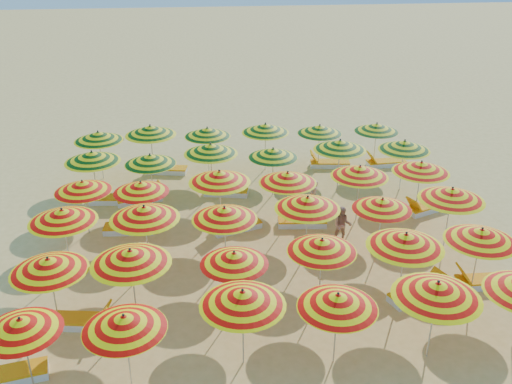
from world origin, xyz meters
TOP-DOWN VIEW (x-y plane):
  - ground at (0.00, 0.00)m, footprint 120.00×120.00m
  - umbrella_0 at (-5.96, -5.93)m, footprint 2.00×2.00m
  - umbrella_1 at (-3.68, -6.20)m, footprint 2.06×2.06m
  - umbrella_2 at (-1.03, -5.78)m, footprint 2.37×2.37m
  - umbrella_3 at (1.16, -5.99)m, footprint 2.06×2.06m
  - umbrella_4 at (3.50, -6.08)m, footprint 2.38×2.38m
  - umbrella_6 at (-5.79, -3.74)m, footprint 2.61×2.61m
  - umbrella_7 at (-3.73, -3.76)m, footprint 2.72×2.72m
  - umbrella_8 at (-1.06, -3.74)m, footprint 2.39×2.39m
  - umbrella_9 at (1.35, -3.49)m, footprint 2.33×2.33m
  - umbrella_10 at (3.57, -3.77)m, footprint 2.76×2.76m
  - umbrella_11 at (5.82, -3.59)m, footprint 2.11×2.11m
  - umbrella_12 at (-5.94, -1.09)m, footprint 2.39×2.39m
  - umbrella_13 at (-3.53, -1.30)m, footprint 2.67×2.67m
  - umbrella_14 at (-1.17, -1.42)m, footprint 2.65×2.65m
  - umbrella_15 at (1.41, -1.12)m, footprint 2.50×2.50m
  - umbrella_16 at (3.79, -1.16)m, footprint 2.44×2.44m
  - umbrella_17 at (6.05, -1.12)m, footprint 2.75×2.75m
  - umbrella_18 at (-5.73, 1.23)m, footprint 2.48×2.48m
  - umbrella_19 at (-3.81, 1.02)m, footprint 2.25×2.25m
  - umbrella_20 at (-1.18, 1.06)m, footprint 2.12×2.12m
  - umbrella_21 at (1.14, 0.97)m, footprint 2.64×2.64m
  - umbrella_22 at (3.71, 1.14)m, footprint 2.35×2.35m
  - umbrella_23 at (5.98, 1.26)m, footprint 2.13×2.13m
  - umbrella_24 at (-5.74, 3.54)m, footprint 2.30×2.30m
  - umbrella_25 at (-3.62, 3.35)m, footprint 2.10×2.10m
  - umbrella_26 at (-1.36, 3.81)m, footprint 2.56×2.56m
  - umbrella_27 at (1.00, 3.53)m, footprint 2.47×2.47m
  - umbrella_28 at (3.65, 3.70)m, footprint 2.56×2.56m
  - umbrella_29 at (6.16, 3.47)m, footprint 2.68×2.68m
  - umbrella_30 at (-5.84, 5.96)m, footprint 2.63×2.63m
  - umbrella_31 at (-3.74, 6.13)m, footprint 2.21×2.21m
  - umbrella_32 at (-1.40, 6.12)m, footprint 2.39×2.39m
  - umbrella_33 at (1.05, 6.14)m, footprint 2.49×2.49m
  - umbrella_34 at (3.37, 6.03)m, footprint 2.14×2.14m
  - umbrella_35 at (5.86, 6.03)m, footprint 1.94×1.94m
  - lounger_0 at (-6.56, -5.76)m, footprint 1.81×0.92m
  - lounger_1 at (-5.20, -3.88)m, footprint 1.81×0.86m
  - lounger_2 at (4.17, -3.71)m, footprint 1.83×1.15m
  - lounger_3 at (6.32, -3.35)m, footprint 1.75×0.63m
  - lounger_4 at (-4.31, 1.13)m, footprint 1.77×0.71m
  - lounger_5 at (-0.68, 0.86)m, footprint 1.83×1.12m
  - lounger_6 at (1.74, 0.92)m, footprint 1.78×0.75m
  - lounger_7 at (6.48, 1.49)m, footprint 1.82×1.19m
  - lounger_8 at (-5.24, 3.56)m, footprint 1.78×0.75m
  - lounger_9 at (-4.12, 3.50)m, footprint 1.82×1.03m
  - lounger_10 at (-0.86, 3.77)m, footprint 1.81×0.91m
  - lounger_11 at (-3.24, 6.24)m, footprint 1.81×0.89m
  - lounger_12 at (3.87, 6.12)m, footprint 1.79×0.80m
  - lounger_13 at (6.36, 5.91)m, footprint 1.76×0.68m
  - beachgoer_a at (2.21, 1.66)m, footprint 0.58×0.60m
  - beachgoer_b at (2.77, -0.40)m, footprint 0.74×0.64m

SIDE VIEW (x-z plane):
  - ground at x=0.00m, z-range 0.00..0.00m
  - lounger_0 at x=-6.56m, z-range -0.19..0.50m
  - lounger_1 at x=-5.20m, z-range -0.19..0.50m
  - lounger_2 at x=4.17m, z-range -0.19..0.50m
  - lounger_3 at x=6.32m, z-range -0.19..0.50m
  - lounger_4 at x=-4.31m, z-range -0.19..0.50m
  - lounger_5 at x=-0.68m, z-range -0.19..0.50m
  - lounger_6 at x=1.74m, z-range -0.19..0.50m
  - lounger_7 at x=6.48m, z-range -0.19..0.50m
  - lounger_8 at x=-5.24m, z-range -0.19..0.50m
  - lounger_9 at x=-4.12m, z-range -0.19..0.50m
  - lounger_10 at x=-0.86m, z-range -0.19..0.50m
  - lounger_11 at x=-3.24m, z-range -0.19..0.50m
  - lounger_12 at x=3.87m, z-range -0.19..0.50m
  - lounger_13 at x=6.36m, z-range -0.19..0.50m
  - beachgoer_b at x=2.77m, z-range 0.00..1.31m
  - beachgoer_a at x=2.21m, z-range 0.00..1.39m
  - umbrella_0 at x=-5.96m, z-range 0.73..2.65m
  - umbrella_8 at x=-1.06m, z-range 0.74..2.68m
  - umbrella_19 at x=-3.81m, z-range 0.75..2.72m
  - umbrella_16 at x=3.79m, z-range 0.76..2.76m
  - umbrella_35 at x=5.86m, z-range 0.76..2.76m
  - umbrella_1 at x=-3.68m, z-range 0.76..2.77m
  - umbrella_27 at x=1.00m, z-range 0.76..2.78m
  - umbrella_34 at x=3.37m, z-range 0.76..2.78m
  - umbrella_18 at x=-5.73m, z-range 0.77..2.78m
  - umbrella_3 at x=1.16m, z-range 0.77..2.81m
  - umbrella_25 at x=-3.62m, z-range 0.77..2.81m
  - umbrella_9 at x=1.35m, z-range 0.78..2.82m
  - umbrella_32 at x=-1.40m, z-range 0.78..2.84m
  - umbrella_6 at x=-5.79m, z-range 0.80..2.91m
  - umbrella_14 at x=-1.17m, z-range 0.80..2.91m
  - umbrella_30 at x=-5.84m, z-range 0.80..2.92m
  - umbrella_21 at x=1.14m, z-range 0.80..2.92m
  - umbrella_33 at x=1.05m, z-range 0.81..2.95m
  - umbrella_11 at x=5.82m, z-range 0.81..2.95m
  - umbrella_29 at x=6.16m, z-range 0.81..2.95m
  - umbrella_22 at x=3.71m, z-range 0.82..2.97m
  - umbrella_23 at x=5.98m, z-range 0.82..2.97m
  - umbrella_12 at x=-5.94m, z-range 0.82..2.98m
  - umbrella_2 at x=-1.03m, z-range 0.82..2.98m
  - umbrella_15 at x=1.41m, z-range 0.83..3.00m
  - umbrella_24 at x=-5.74m, z-range 0.83..3.01m
  - umbrella_28 at x=3.65m, z-range 0.83..3.01m
  - umbrella_26 at x=-1.36m, z-range 0.83..3.03m
  - umbrella_17 at x=6.05m, z-range 0.85..3.07m
  - umbrella_7 at x=-3.73m, z-range 0.85..3.07m
  - umbrella_13 at x=-3.53m, z-range 0.85..3.07m
  - umbrella_10 at x=3.57m, z-range 0.85..3.09m
  - umbrella_4 at x=3.50m, z-range 0.85..3.09m
  - umbrella_31 at x=-3.74m, z-range 0.85..3.09m
  - umbrella_20 at x=-1.18m, z-range 0.85..3.09m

